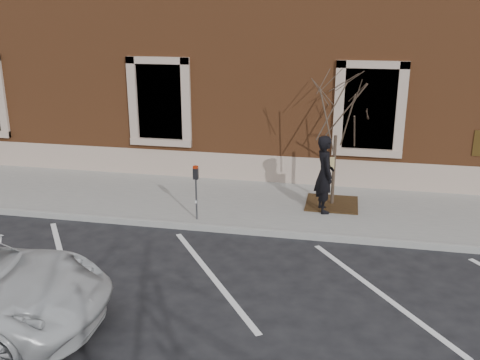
# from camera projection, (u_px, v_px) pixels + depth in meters

# --- Properties ---
(ground) EXTENTS (120.00, 120.00, 0.00)m
(ground) POSITION_uv_depth(u_px,v_px,m) (235.00, 232.00, 12.55)
(ground) COLOR #28282B
(ground) RESTS_ON ground
(sidewalk_near) EXTENTS (40.00, 3.50, 0.15)m
(sidewalk_near) POSITION_uv_depth(u_px,v_px,m) (249.00, 204.00, 14.16)
(sidewalk_near) COLOR #9F9C95
(sidewalk_near) RESTS_ON ground
(curb_near) EXTENTS (40.00, 0.12, 0.15)m
(curb_near) POSITION_uv_depth(u_px,v_px,m) (234.00, 230.00, 12.48)
(curb_near) COLOR #9E9E99
(curb_near) RESTS_ON ground
(parking_stripes) EXTENTS (28.00, 4.40, 0.01)m
(parking_stripes) POSITION_uv_depth(u_px,v_px,m) (211.00, 276.00, 10.50)
(parking_stripes) COLOR silver
(parking_stripes) RESTS_ON ground
(building_civic) EXTENTS (40.00, 8.62, 8.00)m
(building_civic) POSITION_uv_depth(u_px,v_px,m) (281.00, 39.00, 18.55)
(building_civic) COLOR brown
(building_civic) RESTS_ON ground
(man) EXTENTS (0.67, 0.82, 1.94)m
(man) POSITION_uv_depth(u_px,v_px,m) (325.00, 174.00, 13.15)
(man) COLOR black
(man) RESTS_ON sidewalk_near
(parking_meter) EXTENTS (0.12, 0.09, 1.34)m
(parking_meter) POSITION_uv_depth(u_px,v_px,m) (196.00, 182.00, 12.65)
(parking_meter) COLOR #595B60
(parking_meter) RESTS_ON sidewalk_near
(tree_grate) EXTENTS (1.33, 1.33, 0.03)m
(tree_grate) POSITION_uv_depth(u_px,v_px,m) (332.00, 204.00, 13.91)
(tree_grate) COLOR #472E16
(tree_grate) RESTS_ON sidewalk_near
(sapling) EXTENTS (2.00, 2.00, 3.33)m
(sapling) POSITION_uv_depth(u_px,v_px,m) (337.00, 116.00, 13.21)
(sapling) COLOR #4D392F
(sapling) RESTS_ON sidewalk_near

